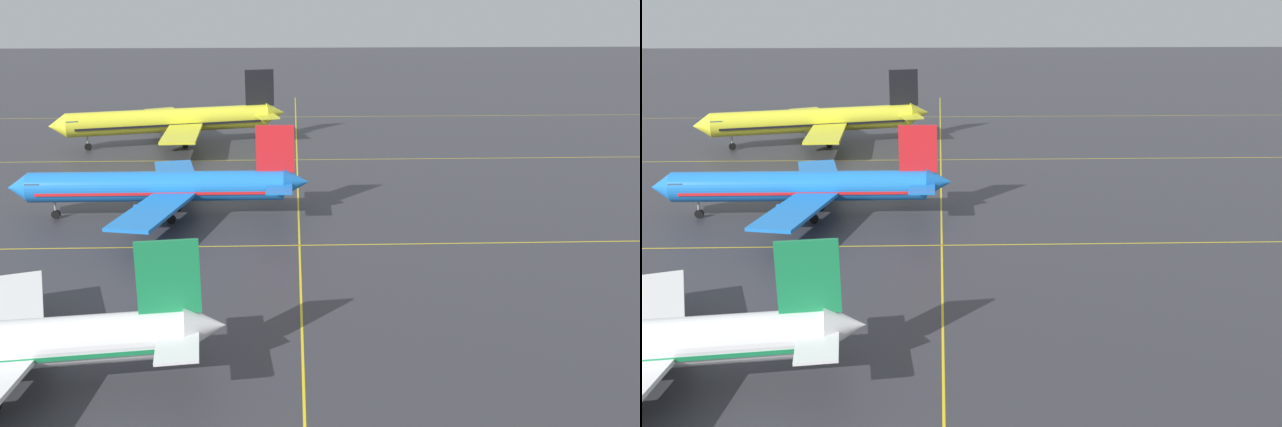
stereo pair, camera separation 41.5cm
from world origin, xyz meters
TOP-DOWN VIEW (x-y plane):
  - airliner_second_row at (-16.16, 48.26)m, footprint 35.25×30.55m
  - airliner_third_row at (-21.23, 89.67)m, footprint 39.71×33.81m
  - taxiway_markings at (0.00, 57.75)m, footprint 169.86×175.27m

SIDE VIEW (x-z plane):
  - taxiway_markings at x=0.00m, z-range 0.00..0.01m
  - airliner_second_row at x=-16.16m, z-range -1.74..9.26m
  - airliner_third_row at x=-21.23m, z-range -1.98..10.52m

